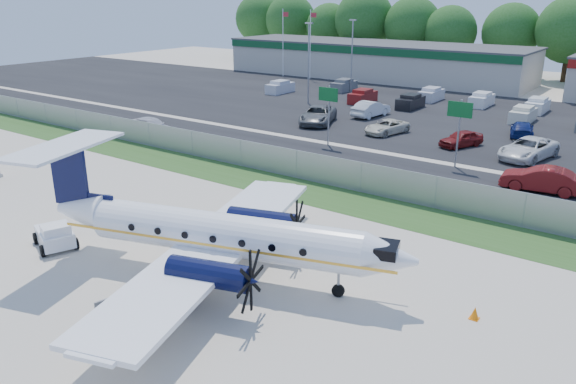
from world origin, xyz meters
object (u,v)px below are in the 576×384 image
Objects in this scene: aircraft at (217,233)px; pushback_tug at (55,235)px; baggage_cart_near at (167,289)px; baggage_cart_far at (122,322)px.

pushback_tug is at bearing -164.50° from aircraft.
aircraft is at bearing 15.50° from pushback_tug.
baggage_cart_far is (0.47, -2.69, -0.01)m from baggage_cart_near.
aircraft is 5.69m from baggage_cart_far.
baggage_cart_far is at bearing -80.05° from baggage_cart_near.
baggage_cart_near is at bearing 99.95° from baggage_cart_far.
baggage_cart_near is 2.73m from baggage_cart_far.
baggage_cart_near is (-0.38, -2.77, -1.61)m from aircraft.
pushback_tug is 8.40m from baggage_cart_near.
baggage_cart_far is at bearing -18.84° from pushback_tug.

